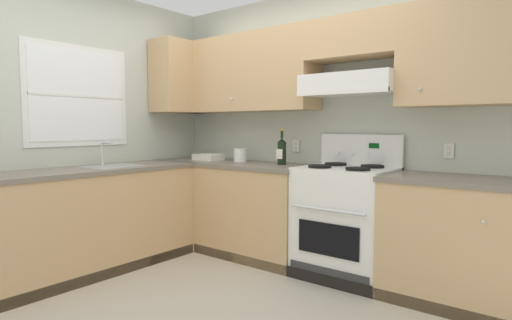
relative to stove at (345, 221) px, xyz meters
The scene contains 9 objects.
ground_plane 1.46m from the stove, 114.51° to the right, with size 7.04×7.04×0.00m, color #B2AA99.
wall_back 1.05m from the stove, 120.98° to the left, with size 4.68×0.57×2.55m.
wall_left 2.54m from the stove, 154.61° to the right, with size 0.47×4.00×2.55m.
counter_back_run 0.40m from the stove, behind, with size 3.60×0.65×0.91m.
counter_left_run 2.20m from the stove, 145.36° to the right, with size 0.63×1.91×1.13m.
stove is the anchor object (origin of this frame).
wine_bottle 0.90m from the stove, behind, with size 0.08×0.08×0.34m.
bowl 1.68m from the stove, behind, with size 0.28×0.22×0.06m.
paper_towel_roll 1.33m from the stove, behind, with size 0.13×0.13×0.14m.
Camera 1 is at (2.17, -1.98, 1.27)m, focal length 29.91 mm.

